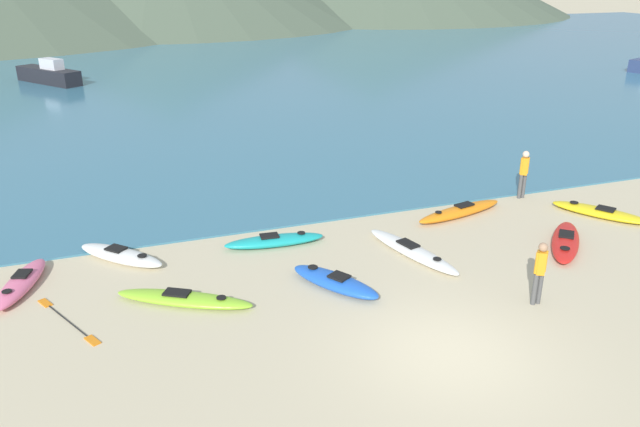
{
  "coord_description": "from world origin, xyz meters",
  "views": [
    {
      "loc": [
        -6.29,
        -9.47,
        7.6
      ],
      "look_at": [
        -0.29,
        7.22,
        0.5
      ],
      "focal_mm": 35.0,
      "sensor_mm": 36.0,
      "label": 1
    }
  ],
  "objects_px": {
    "kayak_on_sand_4": "(600,212)",
    "person_near_foreground": "(540,269)",
    "kayak_on_sand_0": "(412,251)",
    "kayak_on_sand_6": "(566,241)",
    "kayak_on_sand_5": "(274,241)",
    "moored_boat_1": "(49,74)",
    "kayak_on_sand_8": "(121,255)",
    "loose_paddle": "(68,321)",
    "kayak_on_sand_2": "(460,211)",
    "person_near_waterline": "(524,171)",
    "kayak_on_sand_1": "(184,299)",
    "kayak_on_sand_7": "(335,282)",
    "kayak_on_sand_3": "(21,283)"
  },
  "relations": [
    {
      "from": "moored_boat_1",
      "to": "person_near_foreground",
      "type": "bearing_deg",
      "value": -71.28
    },
    {
      "from": "kayak_on_sand_0",
      "to": "person_near_foreground",
      "type": "relative_size",
      "value": 2.25
    },
    {
      "from": "person_near_foreground",
      "to": "person_near_waterline",
      "type": "relative_size",
      "value": 0.94
    },
    {
      "from": "kayak_on_sand_0",
      "to": "kayak_on_sand_6",
      "type": "relative_size",
      "value": 1.29
    },
    {
      "from": "kayak_on_sand_4",
      "to": "person_near_foreground",
      "type": "distance_m",
      "value": 6.87
    },
    {
      "from": "kayak_on_sand_6",
      "to": "kayak_on_sand_7",
      "type": "distance_m",
      "value": 7.19
    },
    {
      "from": "kayak_on_sand_4",
      "to": "kayak_on_sand_7",
      "type": "xyz_separation_m",
      "value": [
        -9.82,
        -1.58,
        0.03
      ]
    },
    {
      "from": "kayak_on_sand_0",
      "to": "kayak_on_sand_4",
      "type": "xyz_separation_m",
      "value": [
        7.1,
        0.54,
        0.01
      ]
    },
    {
      "from": "kayak_on_sand_0",
      "to": "kayak_on_sand_1",
      "type": "xyz_separation_m",
      "value": [
        -6.42,
        -0.56,
        -0.0
      ]
    },
    {
      "from": "person_near_foreground",
      "to": "person_near_waterline",
      "type": "xyz_separation_m",
      "value": [
        4.21,
        6.27,
        0.05
      ]
    },
    {
      "from": "kayak_on_sand_6",
      "to": "kayak_on_sand_8",
      "type": "bearing_deg",
      "value": 164.4
    },
    {
      "from": "kayak_on_sand_8",
      "to": "kayak_on_sand_2",
      "type": "bearing_deg",
      "value": -1.78
    },
    {
      "from": "kayak_on_sand_2",
      "to": "kayak_on_sand_4",
      "type": "height_order",
      "value": "kayak_on_sand_2"
    },
    {
      "from": "kayak_on_sand_5",
      "to": "moored_boat_1",
      "type": "height_order",
      "value": "moored_boat_1"
    },
    {
      "from": "kayak_on_sand_0",
      "to": "kayak_on_sand_1",
      "type": "height_order",
      "value": "kayak_on_sand_0"
    },
    {
      "from": "kayak_on_sand_4",
      "to": "person_near_foreground",
      "type": "xyz_separation_m",
      "value": [
        -5.56,
        -3.96,
        0.78
      ]
    },
    {
      "from": "kayak_on_sand_8",
      "to": "person_near_waterline",
      "type": "relative_size",
      "value": 1.52
    },
    {
      "from": "kayak_on_sand_6",
      "to": "kayak_on_sand_5",
      "type": "bearing_deg",
      "value": 159.96
    },
    {
      "from": "moored_boat_1",
      "to": "kayak_on_sand_0",
      "type": "bearing_deg",
      "value": -71.88
    },
    {
      "from": "kayak_on_sand_0",
      "to": "kayak_on_sand_6",
      "type": "xyz_separation_m",
      "value": [
        4.46,
        -0.97,
        0.01
      ]
    },
    {
      "from": "kayak_on_sand_8",
      "to": "kayak_on_sand_5",
      "type": "bearing_deg",
      "value": -6.84
    },
    {
      "from": "kayak_on_sand_6",
      "to": "kayak_on_sand_7",
      "type": "height_order",
      "value": "kayak_on_sand_7"
    },
    {
      "from": "kayak_on_sand_1",
      "to": "kayak_on_sand_2",
      "type": "relative_size",
      "value": 0.94
    },
    {
      "from": "kayak_on_sand_2",
      "to": "person_near_waterline",
      "type": "height_order",
      "value": "person_near_waterline"
    },
    {
      "from": "kayak_on_sand_0",
      "to": "kayak_on_sand_1",
      "type": "distance_m",
      "value": 6.45
    },
    {
      "from": "kayak_on_sand_7",
      "to": "moored_boat_1",
      "type": "height_order",
      "value": "moored_boat_1"
    },
    {
      "from": "kayak_on_sand_1",
      "to": "kayak_on_sand_2",
      "type": "xyz_separation_m",
      "value": [
        9.26,
        2.67,
        0.03
      ]
    },
    {
      "from": "kayak_on_sand_5",
      "to": "moored_boat_1",
      "type": "xyz_separation_m",
      "value": [
        -7.19,
        30.61,
        0.49
      ]
    },
    {
      "from": "kayak_on_sand_1",
      "to": "kayak_on_sand_7",
      "type": "bearing_deg",
      "value": -7.36
    },
    {
      "from": "kayak_on_sand_0",
      "to": "kayak_on_sand_4",
      "type": "distance_m",
      "value": 7.12
    },
    {
      "from": "kayak_on_sand_8",
      "to": "loose_paddle",
      "type": "bearing_deg",
      "value": -115.0
    },
    {
      "from": "person_near_foreground",
      "to": "person_near_waterline",
      "type": "height_order",
      "value": "person_near_waterline"
    },
    {
      "from": "kayak_on_sand_6",
      "to": "kayak_on_sand_2",
      "type": "bearing_deg",
      "value": 117.88
    },
    {
      "from": "kayak_on_sand_0",
      "to": "kayak_on_sand_2",
      "type": "bearing_deg",
      "value": 36.55
    },
    {
      "from": "kayak_on_sand_6",
      "to": "moored_boat_1",
      "type": "relative_size",
      "value": 0.52
    },
    {
      "from": "kayak_on_sand_5",
      "to": "person_near_waterline",
      "type": "xyz_separation_m",
      "value": [
        9.21,
        0.93,
        0.82
      ]
    },
    {
      "from": "kayak_on_sand_0",
      "to": "kayak_on_sand_5",
      "type": "bearing_deg",
      "value": 150.99
    },
    {
      "from": "person_near_waterline",
      "to": "loose_paddle",
      "type": "distance_m",
      "value": 15.21
    },
    {
      "from": "kayak_on_sand_2",
      "to": "person_near_waterline",
      "type": "distance_m",
      "value": 3.12
    },
    {
      "from": "kayak_on_sand_1",
      "to": "kayak_on_sand_8",
      "type": "height_order",
      "value": "kayak_on_sand_8"
    },
    {
      "from": "kayak_on_sand_4",
      "to": "kayak_on_sand_7",
      "type": "height_order",
      "value": "kayak_on_sand_7"
    },
    {
      "from": "person_near_waterline",
      "to": "kayak_on_sand_1",
      "type": "bearing_deg",
      "value": -164.32
    },
    {
      "from": "kayak_on_sand_0",
      "to": "person_near_foreground",
      "type": "distance_m",
      "value": 3.83
    },
    {
      "from": "kayak_on_sand_4",
      "to": "kayak_on_sand_5",
      "type": "relative_size",
      "value": 1.01
    },
    {
      "from": "kayak_on_sand_4",
      "to": "person_near_foreground",
      "type": "bearing_deg",
      "value": -144.54
    },
    {
      "from": "kayak_on_sand_2",
      "to": "kayak_on_sand_0",
      "type": "bearing_deg",
      "value": -143.45
    },
    {
      "from": "kayak_on_sand_1",
      "to": "kayak_on_sand_8",
      "type": "xyz_separation_m",
      "value": [
        -1.29,
        2.99,
        0.02
      ]
    },
    {
      "from": "kayak_on_sand_2",
      "to": "kayak_on_sand_6",
      "type": "distance_m",
      "value": 3.48
    },
    {
      "from": "kayak_on_sand_6",
      "to": "loose_paddle",
      "type": "xyz_separation_m",
      "value": [
        -13.53,
        0.51,
        -0.14
      ]
    },
    {
      "from": "kayak_on_sand_3",
      "to": "kayak_on_sand_7",
      "type": "bearing_deg",
      "value": -19.28
    }
  ]
}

